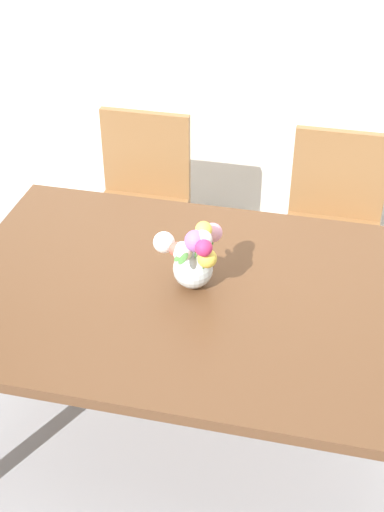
% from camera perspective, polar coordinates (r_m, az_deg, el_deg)
% --- Properties ---
extents(ground_plane, '(12.00, 12.00, 0.00)m').
position_cam_1_polar(ground_plane, '(2.87, -0.06, -14.19)').
color(ground_plane, '#939399').
extents(dining_table, '(1.63, 1.10, 0.73)m').
position_cam_1_polar(dining_table, '(2.41, -0.07, -4.20)').
color(dining_table, brown).
rests_on(dining_table, ground_plane).
extents(chair_left, '(0.42, 0.42, 0.90)m').
position_cam_1_polar(chair_left, '(3.29, -4.20, 4.89)').
color(chair_left, olive).
rests_on(chair_left, ground_plane).
extents(chair_right, '(0.42, 0.42, 0.90)m').
position_cam_1_polar(chair_right, '(3.18, 11.50, 2.97)').
color(chair_right, olive).
rests_on(chair_right, ground_plane).
extents(flower_vase, '(0.23, 0.24, 0.24)m').
position_cam_1_polar(flower_vase, '(2.31, 0.04, -0.03)').
color(flower_vase, silver).
rests_on(flower_vase, dining_table).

